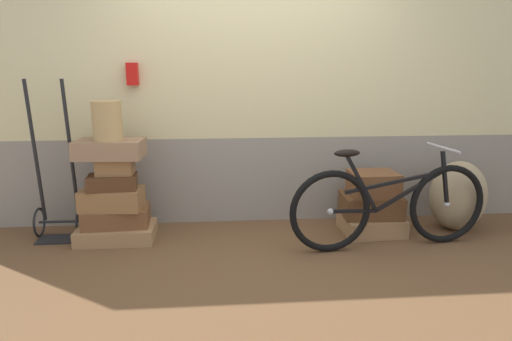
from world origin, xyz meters
TOP-DOWN VIEW (x-y plane):
  - ground at (0.00, 0.00)m, footprint 8.47×5.20m
  - station_building at (0.01, 0.85)m, footprint 6.47×0.74m
  - suitcase_0 at (-1.26, 0.34)m, footprint 0.66×0.42m
  - suitcase_1 at (-1.26, 0.36)m, footprint 0.58×0.40m
  - suitcase_2 at (-1.28, 0.32)m, footprint 0.54×0.34m
  - suitcase_3 at (-1.26, 0.32)m, footprint 0.43×0.29m
  - suitcase_4 at (-1.23, 0.33)m, footprint 0.31×0.20m
  - suitcase_5 at (-1.28, 0.37)m, footprint 0.59×0.38m
  - suitcase_6 at (1.05, 0.33)m, footprint 0.55×0.49m
  - suitcase_7 at (1.05, 0.36)m, footprint 0.55×0.43m
  - suitcase_8 at (1.05, 0.33)m, footprint 0.42×0.37m
  - wicker_basket at (-1.27, 0.34)m, footprint 0.25×0.25m
  - luggage_trolley at (-1.79, 0.46)m, footprint 0.38×0.35m
  - burlap_sack at (1.88, 0.34)m, footprint 0.52×0.44m
  - bicycle at (1.08, -0.03)m, footprint 1.75×0.46m

SIDE VIEW (x-z plane):
  - ground at x=0.00m, z-range -0.06..0.00m
  - suitcase_0 at x=-1.26m, z-range 0.00..0.13m
  - suitcase_6 at x=1.05m, z-range 0.00..0.15m
  - suitcase_1 at x=-1.26m, z-range 0.13..0.29m
  - suitcase_7 at x=1.05m, z-range 0.15..0.35m
  - burlap_sack at x=1.88m, z-range 0.00..0.66m
  - luggage_trolley at x=-1.79m, z-range -0.35..1.05m
  - bicycle at x=1.08m, z-range -0.06..0.80m
  - suitcase_2 at x=-1.28m, z-range 0.29..0.47m
  - suitcase_8 at x=1.05m, z-range 0.35..0.57m
  - suitcase_3 at x=-1.26m, z-range 0.47..0.60m
  - suitcase_4 at x=-1.23m, z-range 0.60..0.74m
  - suitcase_5 at x=-1.28m, z-range 0.74..0.89m
  - wicker_basket at x=-1.27m, z-range 0.89..1.23m
  - station_building at x=0.01m, z-range 0.01..3.03m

